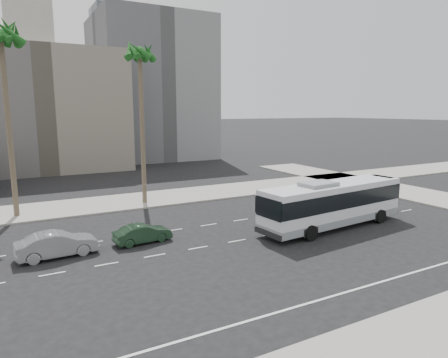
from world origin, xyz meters
TOP-DOWN VIEW (x-y plane):
  - ground at (0.00, 0.00)m, footprint 700.00×700.00m
  - sidewalk_north at (0.00, 15.50)m, footprint 120.00×7.00m
  - midrise_beige_west at (-12.00, 45.00)m, footprint 24.00×18.00m
  - midrise_gray_center at (8.00, 52.00)m, footprint 20.00×20.00m
  - civic_tower at (-2.00, 250.00)m, footprint 42.00×42.00m
  - highrise_right at (45.00, 230.00)m, footprint 26.00×26.00m
  - highrise_far at (70.00, 260.00)m, footprint 22.00×22.00m
  - city_bus at (5.30, -0.60)m, footprint 13.30×4.16m
  - car_a at (-8.91, 2.83)m, footprint 1.73×4.08m
  - car_b at (-14.41, 2.77)m, footprint 2.01×4.96m
  - palm_near at (-5.28, 14.15)m, footprint 4.59×4.59m
  - palm_mid at (-16.50, 14.46)m, footprint 5.27×5.27m

SIDE VIEW (x-z plane):
  - ground at x=0.00m, z-range 0.00..0.00m
  - sidewalk_north at x=0.00m, z-range 0.00..0.15m
  - car_a at x=-8.91m, z-range 0.00..1.31m
  - car_b at x=-14.41m, z-range 0.00..1.60m
  - city_bus at x=5.30m, z-range 0.10..3.86m
  - midrise_beige_west at x=-12.00m, z-range 0.00..18.00m
  - midrise_gray_center at x=8.00m, z-range 0.00..26.00m
  - palm_near at x=-5.28m, z-range 6.29..21.77m
  - palm_mid at x=-16.50m, z-range 6.50..22.77m
  - highrise_far at x=70.00m, z-range 0.00..60.00m
  - highrise_right at x=45.00m, z-range 0.00..70.00m
  - civic_tower at x=-2.00m, z-range -25.67..103.33m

